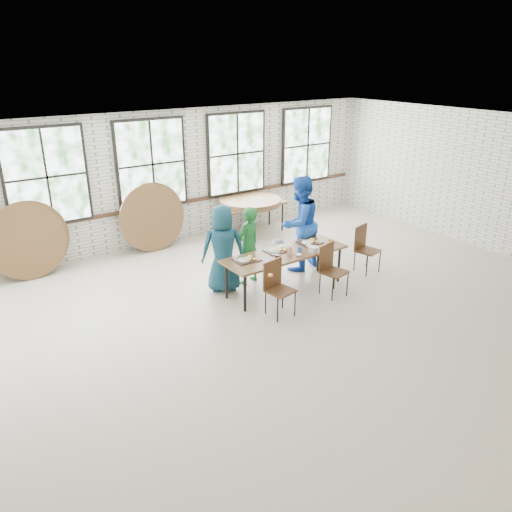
{
  "coord_description": "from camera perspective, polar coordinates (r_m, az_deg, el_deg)",
  "views": [
    {
      "loc": [
        -4.25,
        -5.8,
        4.08
      ],
      "look_at": [
        0.0,
        0.4,
        1.05
      ],
      "focal_mm": 35.0,
      "sensor_mm": 36.0,
      "label": 1
    }
  ],
  "objects": [
    {
      "name": "room",
      "position": [
        11.31,
        -11.83,
        10.01
      ],
      "size": [
        12.0,
        12.0,
        12.0
      ],
      "color": "#AF9E8B",
      "rests_on": "ground"
    },
    {
      "name": "round_tops_stacked",
      "position": [
        12.09,
        -0.68,
        6.24
      ],
      "size": [
        1.5,
        1.5,
        0.13
      ],
      "color": "brown",
      "rests_on": "storage_table"
    },
    {
      "name": "dining_table",
      "position": [
        9.12,
        3.35,
        0.08
      ],
      "size": [
        2.41,
        0.83,
        0.74
      ],
      "rotation": [
        0.0,
        0.0,
        0.01
      ],
      "color": "brown",
      "rests_on": "ground"
    },
    {
      "name": "adult_green",
      "position": [
        9.38,
        -0.87,
        1.2
      ],
      "size": [
        0.63,
        0.49,
        1.51
      ],
      "primitive_type": "imported",
      "rotation": [
        0.0,
        0.0,
        3.41
      ],
      "color": "#1B682B",
      "rests_on": "ground"
    },
    {
      "name": "toddler",
      "position": [
        9.9,
        2.5,
        -0.07
      ],
      "size": [
        0.55,
        0.43,
        0.74
      ],
      "primitive_type": "imported",
      "rotation": [
        0.0,
        0.0,
        2.77
      ],
      "color": "#1C1645",
      "rests_on": "ground"
    },
    {
      "name": "chair_near_left",
      "position": [
        8.31,
        2.34,
        -3.14
      ],
      "size": [
        0.48,
        0.47,
        0.95
      ],
      "rotation": [
        0.0,
        0.0,
        0.18
      ],
      "color": "#4B2E19",
      "rests_on": "ground"
    },
    {
      "name": "chair_spare",
      "position": [
        10.22,
        12.25,
        1.28
      ],
      "size": [
        0.51,
        0.5,
        0.95
      ],
      "rotation": [
        0.0,
        0.0,
        0.25
      ],
      "color": "#4B2E19",
      "rests_on": "ground"
    },
    {
      "name": "chair_near_right",
      "position": [
        9.1,
        8.47,
        -1.06
      ],
      "size": [
        0.5,
        0.49,
        0.95
      ],
      "rotation": [
        0.0,
        0.0,
        0.22
      ],
      "color": "#4B2E19",
      "rests_on": "ground"
    },
    {
      "name": "tabletop_clutter",
      "position": [
        9.12,
        3.9,
        0.59
      ],
      "size": [
        2.0,
        0.66,
        0.11
      ],
      "color": "black",
      "rests_on": "dining_table"
    },
    {
      "name": "adult_teal",
      "position": [
        9.09,
        -3.79,
        0.85
      ],
      "size": [
        0.93,
        0.78,
        1.63
      ],
      "primitive_type": "imported",
      "rotation": [
        0.0,
        0.0,
        2.75
      ],
      "color": "navy",
      "rests_on": "ground"
    },
    {
      "name": "adult_blue",
      "position": [
        10.0,
        4.99,
        3.71
      ],
      "size": [
        1.05,
        0.88,
        1.93
      ],
      "primitive_type": "imported",
      "rotation": [
        0.0,
        0.0,
        3.31
      ],
      "color": "blue",
      "rests_on": "ground"
    },
    {
      "name": "round_tops_leaning",
      "position": [
        10.94,
        -17.96,
        3.05
      ],
      "size": [
        4.17,
        0.43,
        1.49
      ],
      "color": "brown",
      "rests_on": "ground"
    },
    {
      "name": "storage_table",
      "position": [
        12.12,
        -0.68,
        5.7
      ],
      "size": [
        1.83,
        0.83,
        0.74
      ],
      "rotation": [
        0.0,
        0.0,
        0.04
      ],
      "color": "brown",
      "rests_on": "ground"
    }
  ]
}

